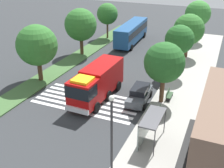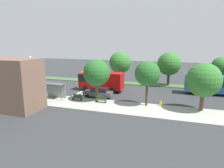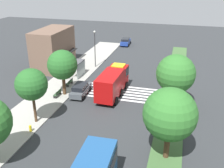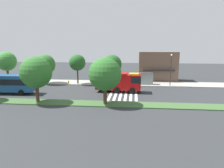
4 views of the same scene
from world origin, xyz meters
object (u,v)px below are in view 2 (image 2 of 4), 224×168
object	(u,v)px
bench_near_shelter	(77,97)
sidewalk_tree_east	(97,73)
transit_bus	(220,84)
bus_stop_shelter	(55,87)
parked_car_west	(98,93)
bench_west_of_shelter	(101,99)
median_tree_far_west	(222,66)
sidewalk_tree_west	(204,80)
fire_truck	(100,80)
sidewalk_tree_center	(147,74)
fire_hydrant	(161,103)
median_tree_center	(120,63)
median_tree_west	(169,64)
street_lamp	(31,72)

from	to	relation	value
bench_near_shelter	sidewalk_tree_east	world-z (taller)	sidewalk_tree_east
transit_bus	bus_stop_shelter	distance (m)	28.18
transit_bus	parked_car_west	bearing A→B (deg)	-160.39
bench_near_shelter	bench_west_of_shelter	xyz separation A→B (m)	(-4.06, 0.00, 0.00)
bench_near_shelter	sidewalk_tree_east	xyz separation A→B (m)	(-3.11, -0.60, 3.92)
bench_near_shelter	bench_west_of_shelter	distance (m)	4.06
median_tree_far_west	sidewalk_tree_east	bearing A→B (deg)	37.32
sidewalk_tree_west	fire_truck	bearing A→B (deg)	-21.17
sidewalk_tree_center	fire_hydrant	bearing A→B (deg)	-165.89
transit_bus	median_tree_far_west	bearing A→B (deg)	78.59
parked_car_west	bench_west_of_shelter	size ratio (longest dim) A/B	3.03
median_tree_center	parked_car_west	bearing A→B (deg)	89.31
parked_car_west	sidewalk_tree_center	world-z (taller)	sidewalk_tree_center
bench_west_of_shelter	fire_hydrant	xyz separation A→B (m)	(-8.73, -1.10, -0.10)
median_tree_west	median_tree_center	bearing A→B (deg)	0.00
bench_near_shelter	fire_truck	bearing A→B (deg)	-98.24
bus_stop_shelter	bench_west_of_shelter	xyz separation A→B (m)	(-8.06, -0.02, -1.30)
transit_bus	sidewalk_tree_west	xyz separation A→B (m)	(3.93, 10.10, 2.27)
bench_near_shelter	sidewalk_tree_center	distance (m)	11.60
bench_west_of_shelter	street_lamp	size ratio (longest dim) A/B	0.24
fire_truck	median_tree_west	xyz separation A→B (m)	(-12.07, -8.43, 2.64)
street_lamp	median_tree_far_west	bearing A→B (deg)	-155.46
street_lamp	median_tree_center	xyz separation A→B (m)	(-11.84, -14.65, 0.55)
parked_car_west	median_tree_center	distance (m)	13.37
parked_car_west	sidewalk_tree_east	world-z (taller)	sidewalk_tree_east
fire_truck	median_tree_center	size ratio (longest dim) A/B	1.25
sidewalk_tree_west	fire_hydrant	xyz separation A→B (m)	(5.34, -0.50, -3.81)
transit_bus	bench_near_shelter	world-z (taller)	transit_bus
median_tree_west	parked_car_west	bearing A→B (deg)	50.30
fire_truck	sidewalk_tree_east	size ratio (longest dim) A/B	1.34
median_tree_center	fire_hydrant	xyz separation A→B (m)	(-10.17, 14.55, -4.07)
transit_bus	sidewalk_tree_east	xyz separation A→B (m)	(18.95, 10.10, 2.48)
street_lamp	median_tree_far_west	world-z (taller)	street_lamp
bench_near_shelter	sidewalk_tree_center	world-z (taller)	sidewalk_tree_center
bus_stop_shelter	sidewalk_tree_east	distance (m)	7.61
parked_car_west	bench_near_shelter	bearing A→B (deg)	45.97
sidewalk_tree_center	median_tree_center	xyz separation A→B (m)	(8.18, -15.05, -0.23)
fire_truck	bench_near_shelter	world-z (taller)	fire_truck
fire_truck	median_tree_far_west	xyz separation A→B (m)	(-21.80, -8.43, 2.47)
sidewalk_tree_west	median_tree_center	size ratio (longest dim) A/B	0.93
bench_near_shelter	sidewalk_tree_west	xyz separation A→B (m)	(-18.13, -0.60, 3.71)
median_tree_far_west	fire_truck	bearing A→B (deg)	21.15
median_tree_center	street_lamp	bearing A→B (deg)	51.04
fire_truck	sidewalk_tree_east	world-z (taller)	sidewalk_tree_east
parked_car_west	median_tree_far_west	world-z (taller)	median_tree_far_west
median_tree_west	street_lamp	bearing A→B (deg)	33.24
bench_near_shelter	bench_west_of_shelter	bearing A→B (deg)	180.00
transit_bus	bench_west_of_shelter	distance (m)	20.99
sidewalk_tree_center	fire_hydrant	size ratio (longest dim) A/B	9.23
median_tree_center	fire_hydrant	size ratio (longest dim) A/B	9.82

